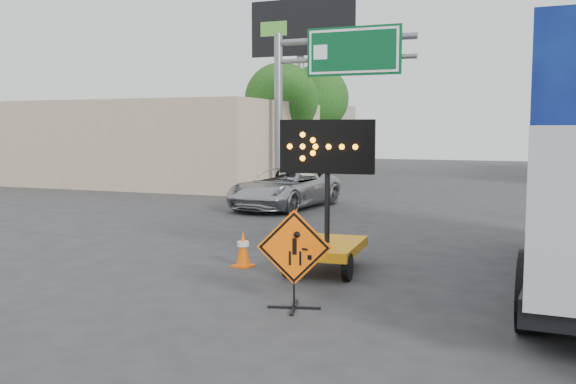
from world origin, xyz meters
The scene contains 13 objects.
ground centered at (0.00, 0.00, 0.00)m, with size 100.00×100.00×0.00m, color #2D2D30.
storefront_left_near centered at (-14.00, 20.00, 2.00)m, with size 14.00×10.00×4.00m, color tan.
storefront_left_far centered at (-15.00, 34.00, 2.20)m, with size 12.00×10.00×4.40m, color gray.
highway_gantry centered at (-4.43, 17.96, 5.07)m, with size 6.18×0.38×6.90m.
billboard centered at (-8.35, 25.87, 7.35)m, with size 6.10×0.54×9.85m.
tree_left_near centered at (-8.00, 22.00, 4.16)m, with size 3.71×3.71×6.03m.
tree_left_far centered at (-9.00, 30.00, 4.60)m, with size 4.10×4.10×6.66m.
construction_sign centered at (0.94, 0.84, 0.80)m, with size 1.10×0.79×1.50m.
arrow_board centered at (0.57, 3.50, 0.64)m, with size 1.82×2.10×2.87m.
pickup_truck centered at (-3.88, 12.28, 0.69)m, with size 2.28×4.94×1.37m, color #A3A6AA.
cone_a centered at (-1.08, 3.25, 0.36)m, with size 0.42×0.42×0.71m.
cone_b centered at (-1.18, 5.98, 0.38)m, with size 0.44×0.44×0.77m.
cone_c centered at (-1.27, 6.65, 0.38)m, with size 0.51×0.51×0.76m.
Camera 1 is at (4.37, -7.95, 2.69)m, focal length 40.00 mm.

